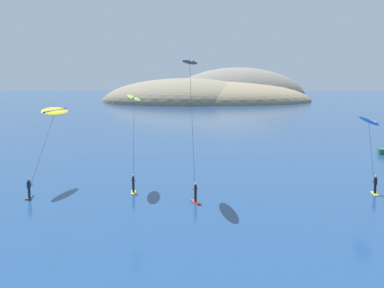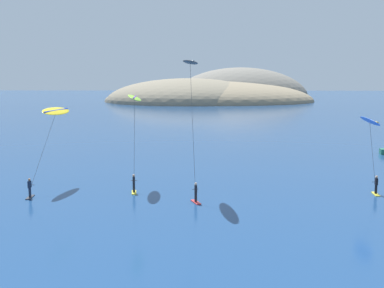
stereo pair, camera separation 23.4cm
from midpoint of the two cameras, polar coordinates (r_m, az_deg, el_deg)
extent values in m
ellipsoid|color=#7A705B|center=(185.42, -0.78, 5.06)|extent=(62.93, 55.36, 17.75)
ellipsoid|color=#84755B|center=(186.98, 1.67, 5.09)|extent=(80.54, 55.70, 15.88)
ellipsoid|color=slate|center=(202.73, 5.39, 5.31)|extent=(56.19, 49.10, 26.30)
cube|color=yellow|center=(43.95, -7.10, -5.72)|extent=(0.62, 1.54, 0.08)
cylinder|color=black|center=(43.85, -7.11, -5.17)|extent=(0.22, 0.22, 0.80)
cube|color=black|center=(43.69, -7.13, -4.27)|extent=(0.23, 0.36, 0.60)
sphere|color=tan|center=(43.60, -7.14, -3.73)|extent=(0.22, 0.22, 0.22)
cylinder|color=black|center=(44.06, -7.10, -4.33)|extent=(0.55, 0.09, 0.04)
ellipsoid|color=#8CD12D|center=(46.33, -7.05, 5.45)|extent=(1.72, 4.61, 0.74)
cylinder|color=#722DD1|center=(46.33, -7.05, 5.51)|extent=(0.54, 4.28, 0.16)
cylinder|color=#333338|center=(45.04, -7.07, 0.62)|extent=(0.31, 3.30, 7.23)
cube|color=#2D2D33|center=(44.28, -18.86, -6.01)|extent=(0.51, 1.53, 0.08)
cylinder|color=#192338|center=(44.17, -18.88, -5.46)|extent=(0.22, 0.22, 0.80)
cube|color=#192338|center=(44.02, -18.93, -4.57)|extent=(0.25, 0.37, 0.60)
sphere|color=#9E7051|center=(43.93, -18.95, -4.04)|extent=(0.22, 0.22, 0.22)
cylinder|color=black|center=(44.34, -18.70, -4.63)|extent=(0.55, 0.13, 0.04)
ellipsoid|color=yellow|center=(47.99, -16.04, 3.77)|extent=(2.16, 5.18, 0.80)
cylinder|color=#1432E0|center=(47.98, -16.05, 3.83)|extent=(0.93, 4.73, 0.16)
cylinder|color=#333338|center=(46.03, -17.31, -0.33)|extent=(0.86, 5.13, 5.97)
cube|color=red|center=(40.46, 0.25, -6.90)|extent=(0.93, 1.54, 0.08)
cylinder|color=black|center=(40.35, 0.25, -6.30)|extent=(0.22, 0.22, 0.80)
cube|color=black|center=(40.17, 0.25, -5.33)|extent=(0.24, 0.36, 0.60)
sphere|color=beige|center=(40.08, 0.25, -4.75)|extent=(0.22, 0.22, 0.22)
cylinder|color=black|center=(40.54, 0.19, -5.38)|extent=(0.55, 0.12, 0.04)
ellipsoid|color=black|center=(43.27, -0.44, 9.66)|extent=(2.03, 5.88, 0.52)
cylinder|color=white|center=(43.27, -0.44, 9.73)|extent=(0.91, 5.45, 0.16)
cylinder|color=#333338|center=(41.55, -0.13, 2.32)|extent=(0.56, 3.90, 10.52)
cube|color=yellow|center=(46.14, 20.71, -5.53)|extent=(0.52, 1.53, 0.08)
cylinder|color=black|center=(46.04, 20.74, -5.00)|extent=(0.22, 0.22, 0.80)
cube|color=black|center=(45.89, 20.78, -4.15)|extent=(0.20, 0.34, 0.60)
sphere|color=tan|center=(45.80, 20.81, -3.64)|extent=(0.22, 0.22, 0.22)
cylinder|color=black|center=(46.24, 20.63, -4.20)|extent=(0.55, 0.04, 0.04)
ellipsoid|color=blue|center=(47.53, 20.08, 2.58)|extent=(1.30, 4.43, 0.91)
cylinder|color=gold|center=(47.52, 20.08, 2.64)|extent=(0.18, 4.20, 0.16)
cylinder|color=#333338|center=(46.81, 20.35, -0.82)|extent=(0.03, 2.25, 5.17)
camera|label=1|loc=(0.12, -90.19, -0.03)|focal=45.00mm
camera|label=2|loc=(0.12, 89.81, 0.03)|focal=45.00mm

